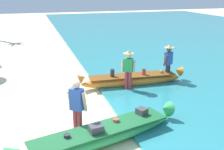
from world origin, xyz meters
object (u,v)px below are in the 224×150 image
(person_vendor_hatted, at_px, (128,68))
(person_vendor_assistant, at_px, (168,61))
(boat_green_foreground, at_px, (102,135))
(boat_orange_midground, at_px, (132,80))
(person_tourist_customer, at_px, (77,106))

(person_vendor_hatted, relative_size, person_vendor_assistant, 1.00)
(boat_green_foreground, bearing_deg, boat_orange_midground, 58.78)
(person_vendor_hatted, distance_m, person_tourist_customer, 3.81)
(boat_green_foreground, xyz_separation_m, person_tourist_customer, (-0.56, 0.53, 0.69))
(boat_green_foreground, distance_m, person_vendor_assistant, 5.61)
(person_tourist_customer, bearing_deg, person_vendor_hatted, 48.26)
(boat_green_foreground, relative_size, boat_orange_midground, 1.04)
(boat_green_foreground, height_order, person_vendor_assistant, person_vendor_assistant)
(boat_orange_midground, xyz_separation_m, person_vendor_assistant, (1.64, -0.04, 0.71))
(person_vendor_assistant, bearing_deg, person_tourist_customer, -143.85)
(boat_orange_midground, distance_m, person_vendor_assistant, 1.79)
(boat_green_foreground, relative_size, person_vendor_assistant, 2.86)
(person_vendor_assistant, bearing_deg, person_vendor_hatted, -166.48)
(person_tourist_customer, xyz_separation_m, person_vendor_assistant, (4.56, 3.33, 0.05))
(person_vendor_hatted, xyz_separation_m, person_tourist_customer, (-2.54, -2.84, -0.04))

